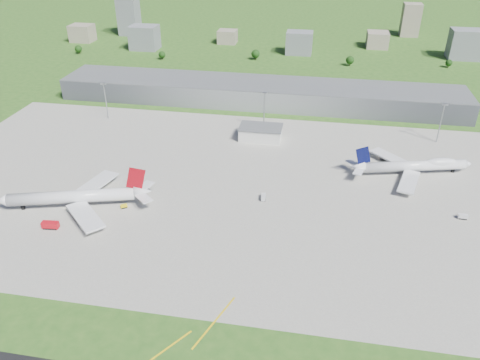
% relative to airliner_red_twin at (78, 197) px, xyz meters
% --- Properties ---
extents(ground, '(1400.00, 1400.00, 0.00)m').
position_rel_airliner_red_twin_xyz_m(ground, '(67.32, 143.52, -5.41)').
color(ground, '#2B571B').
rests_on(ground, ground).
extents(apron, '(360.00, 190.00, 0.08)m').
position_rel_airliner_red_twin_xyz_m(apron, '(77.32, 33.52, -5.37)').
color(apron, gray).
rests_on(apron, ground).
extents(terminal, '(300.00, 42.00, 15.00)m').
position_rel_airliner_red_twin_xyz_m(terminal, '(67.32, 158.52, 2.09)').
color(terminal, gray).
rests_on(terminal, ground).
extents(ops_building, '(26.00, 16.00, 8.00)m').
position_rel_airliner_red_twin_xyz_m(ops_building, '(77.32, 93.52, -1.41)').
color(ops_building, silver).
rests_on(ops_building, ground).
extents(mast_west, '(3.50, 2.00, 25.90)m').
position_rel_airliner_red_twin_xyz_m(mast_west, '(-32.68, 108.52, 12.29)').
color(mast_west, gray).
rests_on(mast_west, ground).
extents(mast_center, '(3.50, 2.00, 25.90)m').
position_rel_airliner_red_twin_xyz_m(mast_center, '(77.32, 108.52, 12.29)').
color(mast_center, gray).
rests_on(mast_center, ground).
extents(mast_east, '(3.50, 2.00, 25.90)m').
position_rel_airliner_red_twin_xyz_m(mast_east, '(187.32, 108.52, 12.29)').
color(mast_east, gray).
rests_on(mast_east, ground).
extents(airliner_red_twin, '(72.68, 55.50, 20.32)m').
position_rel_airliner_red_twin_xyz_m(airliner_red_twin, '(0.00, 0.00, 0.00)').
color(airliner_red_twin, silver).
rests_on(airliner_red_twin, ground).
extents(airliner_blue_quad, '(67.77, 52.24, 17.93)m').
position_rel_airliner_red_twin_xyz_m(airliner_blue_quad, '(166.84, 63.03, -0.43)').
color(airliner_blue_quad, silver).
rests_on(airliner_blue_quad, ground).
extents(fire_truck, '(7.82, 3.55, 3.39)m').
position_rel_airliner_red_twin_xyz_m(fire_truck, '(-4.28, -19.51, -3.72)').
color(fire_truck, red).
rests_on(fire_truck, ground).
extents(tug_yellow, '(3.71, 3.26, 1.64)m').
position_rel_airliner_red_twin_xyz_m(tug_yellow, '(22.23, 2.52, -4.55)').
color(tug_yellow, yellow).
rests_on(tug_yellow, ground).
extents(van_white_near, '(2.64, 5.13, 2.54)m').
position_rel_airliner_red_twin_xyz_m(van_white_near, '(88.71, 22.10, -4.13)').
color(van_white_near, silver).
rests_on(van_white_near, ground).
extents(van_white_far, '(4.48, 2.28, 2.32)m').
position_rel_airliner_red_twin_xyz_m(van_white_far, '(183.88, 21.69, -4.24)').
color(van_white_far, silver).
rests_on(van_white_far, ground).
extents(bldg_far_w, '(24.00, 20.00, 18.00)m').
position_rel_airliner_red_twin_xyz_m(bldg_far_w, '(-152.68, 313.52, 3.59)').
color(bldg_far_w, gray).
rests_on(bldg_far_w, ground).
extents(bldg_w, '(28.00, 22.00, 24.00)m').
position_rel_airliner_red_twin_xyz_m(bldg_w, '(-72.68, 293.52, 6.59)').
color(bldg_w, slate).
rests_on(bldg_w, ground).
extents(bldg_cw, '(20.00, 18.00, 14.00)m').
position_rel_airliner_red_twin_xyz_m(bldg_cw, '(7.32, 333.52, 1.59)').
color(bldg_cw, gray).
rests_on(bldg_cw, ground).
extents(bldg_c, '(26.00, 20.00, 22.00)m').
position_rel_airliner_red_twin_xyz_m(bldg_c, '(87.32, 303.52, 5.59)').
color(bldg_c, slate).
rests_on(bldg_c, ground).
extents(bldg_ce, '(22.00, 24.00, 16.00)m').
position_rel_airliner_red_twin_xyz_m(bldg_ce, '(167.32, 343.52, 2.59)').
color(bldg_ce, gray).
rests_on(bldg_ce, ground).
extents(bldg_e, '(30.00, 22.00, 28.00)m').
position_rel_airliner_red_twin_xyz_m(bldg_e, '(247.32, 313.52, 8.59)').
color(bldg_e, slate).
rests_on(bldg_e, ground).
extents(bldg_tall_w, '(22.00, 20.00, 44.00)m').
position_rel_airliner_red_twin_xyz_m(bldg_tall_w, '(-112.68, 353.52, 16.59)').
color(bldg_tall_w, slate).
rests_on(bldg_tall_w, ground).
extents(bldg_tall_e, '(20.00, 18.00, 36.00)m').
position_rel_airliner_red_twin_xyz_m(bldg_tall_e, '(207.32, 403.52, 12.59)').
color(bldg_tall_e, gray).
rests_on(bldg_tall_e, ground).
extents(tree_far_w, '(7.20, 7.20, 8.80)m').
position_rel_airliner_red_twin_xyz_m(tree_far_w, '(-132.68, 263.52, -0.23)').
color(tree_far_w, '#382314').
rests_on(tree_far_w, ground).
extents(tree_w, '(6.75, 6.75, 8.25)m').
position_rel_airliner_red_twin_xyz_m(tree_w, '(-42.68, 258.52, -0.55)').
color(tree_w, '#382314').
rests_on(tree_w, ground).
extents(tree_c, '(8.10, 8.10, 9.90)m').
position_rel_airliner_red_twin_xyz_m(tree_c, '(47.32, 273.52, 0.42)').
color(tree_c, '#382314').
rests_on(tree_c, ground).
extents(tree_e, '(7.65, 7.65, 9.35)m').
position_rel_airliner_red_twin_xyz_m(tree_e, '(137.32, 268.52, 0.10)').
color(tree_e, '#382314').
rests_on(tree_e, ground).
extents(tree_far_e, '(6.30, 6.30, 7.70)m').
position_rel_airliner_red_twin_xyz_m(tree_far_e, '(227.32, 278.52, -0.88)').
color(tree_far_e, '#382314').
rests_on(tree_far_e, ground).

